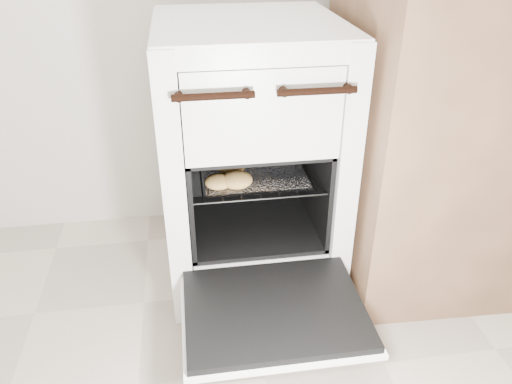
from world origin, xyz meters
TOP-DOWN VIEW (x-y plane):
  - stove at (0.03, 1.20)m, footprint 0.53×0.59m
  - oven_door at (0.03, 0.75)m, footprint 0.48×0.37m
  - oven_rack at (0.03, 1.14)m, footprint 0.39×0.37m
  - foil_sheet at (0.03, 1.13)m, footprint 0.30×0.27m
  - baked_rolls at (-0.04, 1.06)m, footprint 0.17×0.21m
  - counter at (0.81, 1.14)m, footprint 0.99×0.68m

SIDE VIEW (x-z plane):
  - oven_door at x=0.03m, z-range 0.16..0.20m
  - oven_rack at x=0.03m, z-range 0.39..0.40m
  - foil_sheet at x=0.03m, z-range 0.39..0.40m
  - stove at x=0.03m, z-range -0.01..0.81m
  - baked_rolls at x=-0.04m, z-range 0.40..0.44m
  - counter at x=0.81m, z-range 0.00..0.97m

